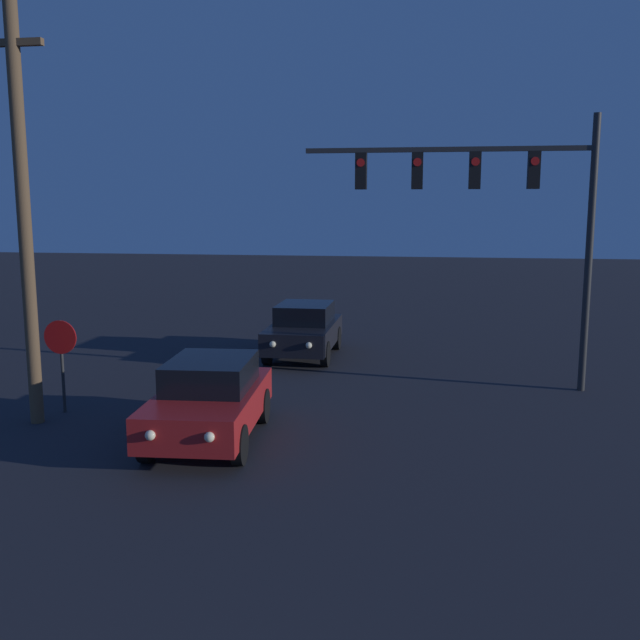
{
  "coord_description": "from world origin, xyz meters",
  "views": [
    {
      "loc": [
        2.39,
        -2.62,
        4.65
      ],
      "look_at": [
        0.0,
        12.98,
        2.05
      ],
      "focal_mm": 40.0,
      "sensor_mm": 36.0,
      "label": 1
    }
  ],
  "objects": [
    {
      "name": "stop_sign",
      "position": [
        -5.63,
        11.79,
        1.47
      ],
      "size": [
        0.76,
        0.07,
        2.1
      ],
      "color": "#2D2D2D",
      "rests_on": "ground_plane"
    },
    {
      "name": "car_near",
      "position": [
        -1.82,
        10.48,
        0.84
      ],
      "size": [
        2.11,
        4.21,
        1.61
      ],
      "rotation": [
        0.0,
        0.0,
        3.2
      ],
      "color": "#B21E1E",
      "rests_on": "ground_plane"
    },
    {
      "name": "car_far",
      "position": [
        -1.33,
        18.44,
        0.84
      ],
      "size": [
        1.92,
        4.14,
        1.61
      ],
      "rotation": [
        0.0,
        0.0,
        3.14
      ],
      "color": "black",
      "rests_on": "ground_plane"
    },
    {
      "name": "traffic_signal_mast",
      "position": [
        4.01,
        15.54,
        4.78
      ],
      "size": [
        7.08,
        0.3,
        6.76
      ],
      "color": "#2D2D2D",
      "rests_on": "ground_plane"
    },
    {
      "name": "utility_pole",
      "position": [
        -5.84,
        11.02,
        4.44
      ],
      "size": [
        1.27,
        0.28,
        8.63
      ],
      "color": "brown",
      "rests_on": "ground_plane"
    }
  ]
}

